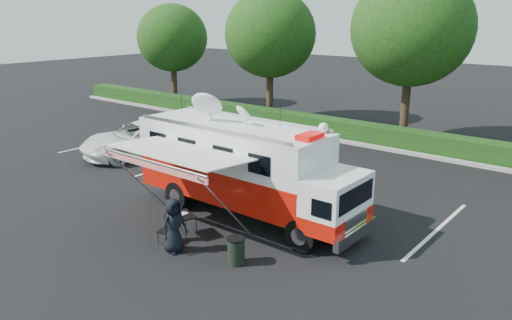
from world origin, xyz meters
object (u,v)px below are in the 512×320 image
(white_suv, at_px, (142,155))
(trash_bin, at_px, (236,251))
(command_truck, at_px, (245,168))
(folding_table, at_px, (183,216))

(white_suv, relative_size, trash_bin, 7.51)
(command_truck, xyz_separation_m, trash_bin, (2.01, -2.77, -1.32))
(command_truck, bearing_deg, white_suv, 163.26)
(folding_table, bearing_deg, command_truck, 79.87)
(command_truck, height_order, white_suv, command_truck)
(command_truck, relative_size, trash_bin, 10.71)
(white_suv, distance_m, trash_bin, 12.21)
(white_suv, distance_m, folding_table, 9.93)
(trash_bin, bearing_deg, command_truck, 126.00)
(command_truck, distance_m, folding_table, 2.71)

